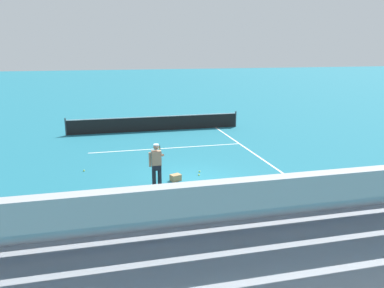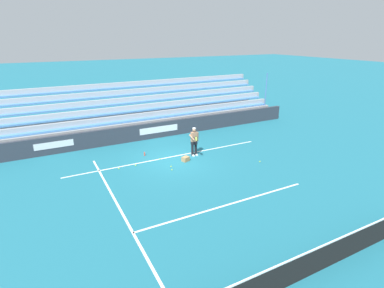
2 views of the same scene
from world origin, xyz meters
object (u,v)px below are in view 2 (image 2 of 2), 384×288
(water_bottle, at_px, (145,154))
(tennis_net, at_px, (313,261))
(tennis_ball_toward_net, at_px, (171,166))
(ball_box_cardboard, at_px, (186,159))
(tennis_ball_by_box, at_px, (160,159))
(tennis_player, at_px, (194,141))
(tennis_ball_far_left, at_px, (119,168))
(tennis_ball_stray_back, at_px, (136,165))
(tennis_ball_on_baseline, at_px, (260,162))
(tennis_ball_far_right, at_px, (172,170))

(water_bottle, xyz_separation_m, tennis_net, (-1.26, 11.36, 0.38))
(water_bottle, bearing_deg, tennis_net, 96.30)
(tennis_ball_toward_net, distance_m, tennis_net, 9.15)
(ball_box_cardboard, distance_m, tennis_ball_by_box, 1.51)
(water_bottle, height_order, tennis_net, tennis_net)
(tennis_player, relative_size, tennis_ball_by_box, 25.98)
(tennis_ball_far_left, relative_size, tennis_net, 0.01)
(tennis_ball_stray_back, height_order, water_bottle, water_bottle)
(tennis_player, bearing_deg, tennis_ball_far_left, -2.23)
(ball_box_cardboard, distance_m, tennis_ball_toward_net, 1.14)
(tennis_player, relative_size, tennis_ball_stray_back, 25.98)
(tennis_ball_stray_back, distance_m, tennis_net, 10.41)
(tennis_player, xyz_separation_m, tennis_ball_on_baseline, (-2.82, 2.61, -0.86))
(tennis_ball_by_box, relative_size, tennis_ball_on_baseline, 1.00)
(ball_box_cardboard, height_order, tennis_ball_toward_net, ball_box_cardboard)
(tennis_player, relative_size, tennis_ball_far_right, 25.98)
(tennis_ball_by_box, bearing_deg, tennis_ball_stray_back, 8.11)
(tennis_ball_toward_net, bearing_deg, tennis_ball_by_box, -83.79)
(tennis_ball_far_left, xyz_separation_m, tennis_ball_far_right, (-2.45, 1.48, 0.00))
(tennis_player, relative_size, tennis_ball_on_baseline, 25.98)
(ball_box_cardboard, height_order, tennis_ball_stray_back, ball_box_cardboard)
(tennis_ball_toward_net, height_order, tennis_net, tennis_net)
(tennis_player, distance_m, ball_box_cardboard, 1.25)
(ball_box_cardboard, distance_m, tennis_ball_on_baseline, 4.22)
(tennis_ball_by_box, relative_size, tennis_net, 0.01)
(tennis_ball_far_left, distance_m, tennis_net, 10.66)
(tennis_ball_far_left, relative_size, tennis_ball_on_baseline, 1.00)
(tennis_ball_on_baseline, distance_m, water_bottle, 6.75)
(tennis_player, xyz_separation_m, water_bottle, (2.64, -1.35, -0.78))
(ball_box_cardboard, xyz_separation_m, tennis_net, (0.55, 9.49, 0.36))
(tennis_player, distance_m, tennis_ball_far_left, 4.58)
(tennis_ball_far_left, distance_m, water_bottle, 2.20)
(tennis_ball_far_right, bearing_deg, water_bottle, -77.43)
(tennis_player, height_order, water_bottle, tennis_player)
(tennis_ball_by_box, height_order, tennis_net, tennis_net)
(tennis_ball_toward_net, relative_size, tennis_ball_far_right, 1.00)
(tennis_ball_far_right, relative_size, water_bottle, 0.30)
(tennis_player, distance_m, tennis_ball_on_baseline, 3.94)
(tennis_player, bearing_deg, tennis_net, 82.14)
(tennis_ball_toward_net, height_order, water_bottle, water_bottle)
(tennis_ball_on_baseline, bearing_deg, water_bottle, -35.96)
(tennis_ball_far_left, distance_m, tennis_ball_by_box, 2.45)
(tennis_ball_stray_back, bearing_deg, tennis_player, 177.54)
(tennis_ball_toward_net, height_order, tennis_ball_on_baseline, same)
(tennis_player, height_order, tennis_ball_far_left, tennis_player)
(tennis_player, bearing_deg, tennis_ball_far_right, 32.58)
(tennis_ball_far_left, bearing_deg, tennis_ball_far_right, 148.80)
(tennis_ball_toward_net, height_order, tennis_ball_far_right, same)
(tennis_ball_toward_net, bearing_deg, water_bottle, -72.04)
(tennis_ball_toward_net, relative_size, tennis_ball_stray_back, 1.00)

